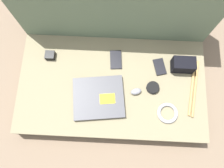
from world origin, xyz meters
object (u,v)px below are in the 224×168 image
(computer_mouse, at_px, (136,91))
(phone_silver, at_px, (160,67))
(charger_brick, at_px, (50,55))
(speaker_puck, at_px, (153,88))
(phone_black, at_px, (116,60))
(camera_pouch, at_px, (183,65))
(laptop, at_px, (99,98))

(computer_mouse, distance_m, phone_silver, 0.22)
(computer_mouse, relative_size, charger_brick, 1.27)
(speaker_puck, bearing_deg, phone_black, 143.25)
(camera_pouch, bearing_deg, charger_brick, 177.62)
(phone_silver, bearing_deg, phone_black, 158.79)
(computer_mouse, xyz_separation_m, charger_brick, (-0.54, 0.21, 0.00))
(charger_brick, bearing_deg, laptop, -38.42)
(laptop, distance_m, phone_black, 0.27)
(camera_pouch, distance_m, charger_brick, 0.82)
(computer_mouse, bearing_deg, laptop, 174.91)
(phone_black, bearing_deg, phone_silver, -11.71)
(laptop, distance_m, phone_silver, 0.43)
(speaker_puck, height_order, phone_silver, speaker_puck)
(phone_black, bearing_deg, laptop, -114.58)
(phone_silver, height_order, phone_black, phone_silver)
(speaker_puck, bearing_deg, computer_mouse, -163.49)
(laptop, bearing_deg, phone_silver, 23.77)
(computer_mouse, height_order, phone_silver, computer_mouse)
(laptop, height_order, camera_pouch, camera_pouch)
(phone_black, distance_m, camera_pouch, 0.41)
(speaker_puck, relative_size, phone_silver, 0.66)
(computer_mouse, height_order, camera_pouch, camera_pouch)
(camera_pouch, bearing_deg, speaker_puck, -141.24)
(camera_pouch, bearing_deg, laptop, -156.17)
(phone_black, bearing_deg, camera_pouch, -8.70)
(speaker_puck, distance_m, phone_black, 0.29)
(camera_pouch, xyz_separation_m, charger_brick, (-0.82, 0.03, -0.03))
(computer_mouse, height_order, charger_brick, charger_brick)
(speaker_puck, relative_size, camera_pouch, 0.58)
(speaker_puck, height_order, camera_pouch, camera_pouch)
(phone_black, distance_m, charger_brick, 0.41)
(computer_mouse, relative_size, phone_black, 0.57)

